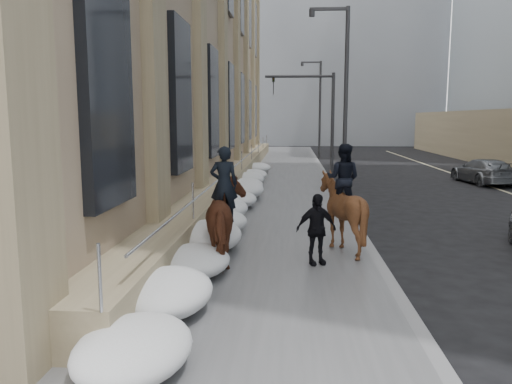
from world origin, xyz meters
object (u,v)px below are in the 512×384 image
car_grey (483,171)px  mounted_horse_left (228,217)px  mounted_horse_right (342,207)px  pedestrian (316,229)px

car_grey → mounted_horse_left: bearing=47.2°
mounted_horse_right → mounted_horse_left: bearing=43.6°
pedestrian → car_grey: size_ratio=0.35×
mounted_horse_right → car_grey: 16.74m
pedestrian → car_grey: (9.35, 15.59, -0.26)m
mounted_horse_right → car_grey: (8.67, 14.31, -0.55)m
mounted_horse_left → car_grey: mounted_horse_left is taller
pedestrian → mounted_horse_right: bearing=42.5°
mounted_horse_right → pedestrian: 1.48m
mounted_horse_right → pedestrian: mounted_horse_right is taller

